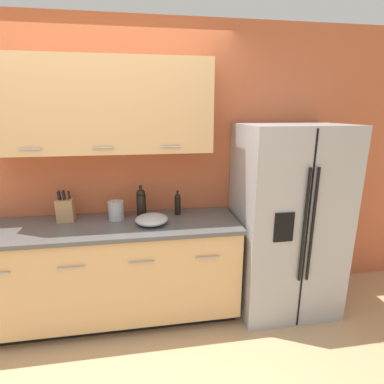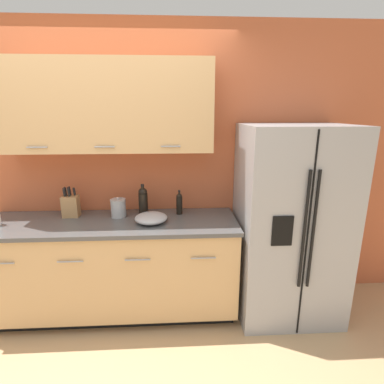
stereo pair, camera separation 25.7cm
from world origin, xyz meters
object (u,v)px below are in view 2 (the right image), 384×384
object	(u,v)px
refrigerator	(290,224)
mixing_bowl	(151,218)
steel_canister	(118,208)
oil_bottle	(179,203)
knife_block	(71,206)
wine_bottle	(143,201)

from	to	relation	value
refrigerator	mixing_bowl	size ratio (longest dim) A/B	6.24
steel_canister	mixing_bowl	size ratio (longest dim) A/B	0.65
oil_bottle	refrigerator	bearing A→B (deg)	-11.40
knife_block	oil_bottle	distance (m)	0.97
oil_bottle	mixing_bowl	xyz separation A→B (m)	(-0.24, -0.21, -0.06)
refrigerator	oil_bottle	size ratio (longest dim) A/B	7.62
knife_block	oil_bottle	world-z (taller)	knife_block
steel_canister	refrigerator	bearing A→B (deg)	-5.85
wine_bottle	mixing_bowl	bearing A→B (deg)	-67.42
steel_canister	mixing_bowl	world-z (taller)	steel_canister
refrigerator	mixing_bowl	bearing A→B (deg)	-179.43
wine_bottle	steel_canister	xyz separation A→B (m)	(-0.22, -0.03, -0.05)
mixing_bowl	knife_block	bearing A→B (deg)	165.07
refrigerator	steel_canister	xyz separation A→B (m)	(-1.52, 0.16, 0.13)
knife_block	mixing_bowl	bearing A→B (deg)	-14.93
oil_bottle	steel_canister	world-z (taller)	oil_bottle
refrigerator	mixing_bowl	distance (m)	1.22
knife_block	wine_bottle	distance (m)	0.65
oil_bottle	steel_canister	bearing A→B (deg)	-175.77
refrigerator	oil_bottle	bearing A→B (deg)	168.60
refrigerator	knife_block	size ratio (longest dim) A/B	6.21
steel_canister	wine_bottle	bearing A→B (deg)	8.43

